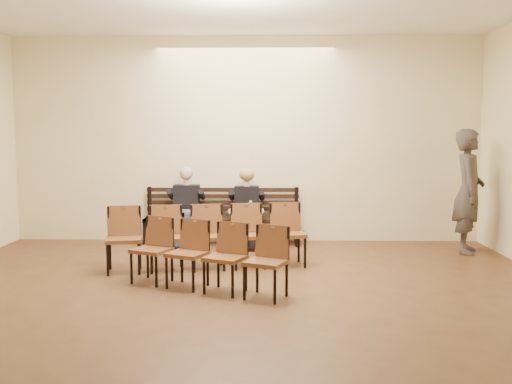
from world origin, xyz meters
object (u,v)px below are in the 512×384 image
seated_woman (247,211)px  laptop (182,213)px  bench (222,231)px  passerby (469,182)px  chair_row_front (208,237)px  chair_row_back (206,256)px  water_bottle (251,215)px  seated_man (186,208)px  bag (240,240)px

seated_woman → laptop: seated_woman is taller
bench → laptop: laptop is taller
passerby → chair_row_front: 4.15m
seated_woman → chair_row_back: bearing=-98.1°
bench → chair_row_front: chair_row_front is taller
bench → water_bottle: water_bottle is taller
laptop → chair_row_back: 2.64m
seated_man → water_bottle: seated_man is taller
passerby → chair_row_back: 4.49m
water_bottle → bag: (-0.17, 0.06, -0.42)m
seated_man → chair_row_back: 2.77m
seated_woman → water_bottle: (0.08, -0.26, -0.03)m
chair_row_back → seated_woman: bearing=106.3°
seated_woman → bag: 0.50m
chair_row_back → seated_man: bearing=127.5°
bag → laptop: bearing=176.5°
chair_row_front → bench: bearing=77.4°
laptop → water_bottle: bearing=2.4°
passerby → chair_row_front: size_ratio=0.82×
chair_row_front → chair_row_back: (0.09, -1.06, -0.03)m
bench → laptop: (-0.63, -0.26, 0.34)m
laptop → passerby: size_ratio=0.14×
bench → chair_row_back: size_ratio=1.30×
laptop → chair_row_back: bearing=-66.9°
laptop → chair_row_front: 1.60m
bench → chair_row_back: chair_row_back is taller
bench → seated_man: (-0.59, -0.12, 0.40)m
laptop → water_bottle: laptop is taller
bench → seated_woman: bearing=-15.9°
bench → chair_row_front: size_ratio=0.95×
seated_woman → laptop: bearing=-172.3°
seated_man → chair_row_front: (0.54, -1.63, -0.19)m
bag → passerby: (3.56, -0.28, 0.97)m
passerby → water_bottle: bearing=104.6°
chair_row_front → laptop: bearing=100.5°
seated_man → chair_row_front: 1.72m
bench → laptop: 0.76m
bench → seated_man: bearing=-168.5°
water_bottle → chair_row_back: bearing=-100.7°
seated_man → seated_woman: 1.01m
seated_woman → bag: seated_woman is taller
laptop → passerby: bearing=4.0°
chair_row_front → seated_woman: bearing=62.9°
seated_woman → passerby: 3.54m
seated_woman → water_bottle: seated_woman is taller
bench → seated_man: 0.72m
water_bottle → passerby: passerby is taller
seated_woman → bench: bearing=164.1°
bench → passerby: size_ratio=1.17×
seated_woman → chair_row_front: seated_woman is taller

